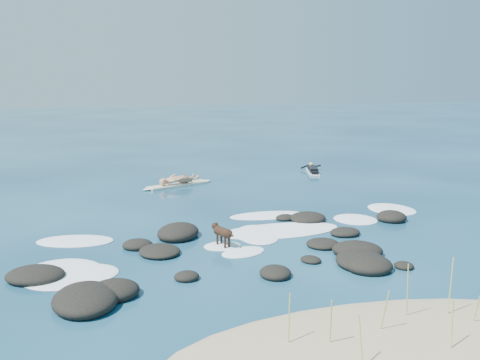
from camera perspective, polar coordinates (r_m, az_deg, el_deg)
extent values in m
plane|color=#0A2642|center=(17.24, 2.47, -5.39)|extent=(160.00, 160.00, 0.00)
ellipsoid|color=#9E8966|center=(10.27, 16.99, -17.55)|extent=(9.00, 4.40, 0.60)
cylinder|color=#A2A24E|center=(10.31, 15.13, -13.60)|extent=(0.10, 0.16, 0.95)
cylinder|color=#A2A24E|center=(9.63, 9.66, -15.02)|extent=(0.10, 0.20, 1.00)
cylinder|color=#A2A24E|center=(11.43, 21.52, -10.75)|extent=(0.17, 0.17, 1.24)
cylinder|color=#A2A24E|center=(10.99, 17.42, -11.43)|extent=(0.11, 0.10, 1.22)
cylinder|color=#A2A24E|center=(10.07, 21.68, -14.50)|extent=(0.11, 0.18, 0.99)
cylinder|color=#A2A24E|center=(9.07, 12.81, -16.88)|extent=(0.05, 0.23, 0.99)
cylinder|color=#A2A24E|center=(11.27, 23.87, -12.74)|extent=(0.04, 0.17, 0.70)
cylinder|color=#A2A24E|center=(9.64, 5.25, -14.83)|extent=(0.07, 0.10, 1.03)
ellipsoid|color=black|center=(14.17, 13.52, -8.80)|extent=(1.42, 1.39, 0.48)
ellipsoid|color=black|center=(15.81, 8.83, -6.76)|extent=(1.05, 1.04, 0.27)
ellipsoid|color=black|center=(15.25, 12.41, -7.34)|extent=(1.74, 1.61, 0.48)
ellipsoid|color=black|center=(14.48, 7.56, -8.44)|extent=(0.72, 0.75, 0.20)
ellipsoid|color=black|center=(18.52, 7.24, -4.03)|extent=(1.64, 1.58, 0.37)
ellipsoid|color=black|center=(14.53, 12.72, -8.34)|extent=(1.92, 2.05, 0.41)
ellipsoid|color=black|center=(13.38, 3.80, -9.87)|extent=(0.90, 0.96, 0.33)
ellipsoid|color=black|center=(14.54, 17.08, -8.75)|extent=(0.51, 0.53, 0.20)
ellipsoid|color=black|center=(19.09, 15.86, -3.84)|extent=(1.37, 1.39, 0.46)
ellipsoid|color=black|center=(15.76, -10.87, -6.82)|extent=(1.05, 0.99, 0.33)
ellipsoid|color=black|center=(17.04, 11.15, -5.52)|extent=(1.04, 0.90, 0.30)
ellipsoid|color=black|center=(16.62, -6.61, -5.59)|extent=(1.83, 1.96, 0.54)
ellipsoid|color=black|center=(18.58, 4.86, -4.04)|extent=(0.83, 0.77, 0.23)
ellipsoid|color=black|center=(12.53, -13.31, -11.45)|extent=(1.30, 1.22, 0.46)
ellipsoid|color=black|center=(12.18, -16.18, -12.15)|extent=(1.46, 1.81, 0.54)
ellipsoid|color=black|center=(13.22, -5.71, -10.23)|extent=(0.62, 0.56, 0.27)
ellipsoid|color=black|center=(14.05, -21.00, -9.47)|extent=(1.72, 1.56, 0.41)
ellipsoid|color=black|center=(15.12, -8.58, -7.54)|extent=(1.45, 1.52, 0.30)
ellipsoid|color=white|center=(16.82, -17.18, -6.25)|extent=(2.54, 1.79, 0.12)
ellipsoid|color=white|center=(16.66, 1.46, -5.92)|extent=(1.53, 1.55, 0.12)
ellipsoid|color=white|center=(14.05, -16.26, -9.58)|extent=(1.76, 1.53, 0.12)
ellipsoid|color=white|center=(18.92, 12.21, -4.13)|extent=(1.93, 1.99, 0.12)
ellipsoid|color=white|center=(14.22, -18.46, -9.46)|extent=(2.46, 2.64, 0.12)
ellipsoid|color=white|center=(15.09, 0.35, -7.71)|extent=(1.58, 1.31, 0.12)
ellipsoid|color=white|center=(19.03, 2.97, -3.81)|extent=(2.79, 1.21, 0.12)
ellipsoid|color=white|center=(17.22, 4.36, -5.39)|extent=(4.07, 1.89, 0.12)
ellipsoid|color=white|center=(20.69, 15.87, -3.02)|extent=(1.90, 2.20, 0.12)
ellipsoid|color=white|center=(16.76, 1.86, -5.82)|extent=(1.59, 2.36, 0.12)
ellipsoid|color=white|center=(15.61, -1.89, -7.08)|extent=(1.10, 0.90, 0.12)
cube|color=beige|center=(24.38, -6.61, -0.52)|extent=(2.95, 1.72, 0.10)
ellipsoid|color=beige|center=(25.17, -3.75, -0.12)|extent=(0.67, 0.54, 0.11)
ellipsoid|color=beige|center=(23.66, -9.65, -0.95)|extent=(0.67, 0.54, 0.11)
imported|color=tan|center=(24.21, -6.66, 1.82)|extent=(0.70, 0.82, 1.92)
cube|color=white|center=(27.87, 7.76, 0.86)|extent=(1.07, 2.24, 0.08)
ellipsoid|color=white|center=(28.94, 7.49, 1.23)|extent=(0.38, 0.53, 0.08)
cube|color=black|center=(27.85, 7.77, 1.16)|extent=(0.74, 1.40, 0.22)
sphere|color=tan|center=(28.59, 7.58, 1.66)|extent=(0.28, 0.28, 0.23)
cylinder|color=black|center=(28.72, 6.99, 1.45)|extent=(0.56, 0.16, 0.25)
cylinder|color=black|center=(28.79, 8.09, 1.45)|extent=(0.49, 0.41, 0.25)
cube|color=black|center=(27.12, 7.96, 0.82)|extent=(0.47, 0.62, 0.14)
cylinder|color=black|center=(15.39, -1.81, -5.58)|extent=(0.45, 0.61, 0.26)
sphere|color=black|center=(15.58, -2.34, -5.38)|extent=(0.36, 0.36, 0.28)
sphere|color=black|center=(15.20, -1.27, -5.79)|extent=(0.33, 0.33, 0.25)
sphere|color=black|center=(15.68, -2.68, -4.92)|extent=(0.26, 0.26, 0.20)
cone|color=black|center=(15.78, -2.93, -4.87)|extent=(0.14, 0.15, 0.10)
cone|color=black|center=(15.62, -2.82, -4.67)|extent=(0.11, 0.10, 0.10)
cone|color=black|center=(15.68, -2.51, -4.61)|extent=(0.11, 0.10, 0.10)
cylinder|color=black|center=(15.58, -2.43, -6.47)|extent=(0.09, 0.09, 0.36)
cylinder|color=black|center=(15.65, -2.00, -6.38)|extent=(0.09, 0.09, 0.36)
cylinder|color=black|center=(15.28, -1.61, -6.81)|extent=(0.09, 0.09, 0.36)
cylinder|color=black|center=(15.36, -1.18, -6.71)|extent=(0.09, 0.09, 0.36)
cylinder|color=black|center=(15.09, -1.00, -5.72)|extent=(0.14, 0.26, 0.15)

